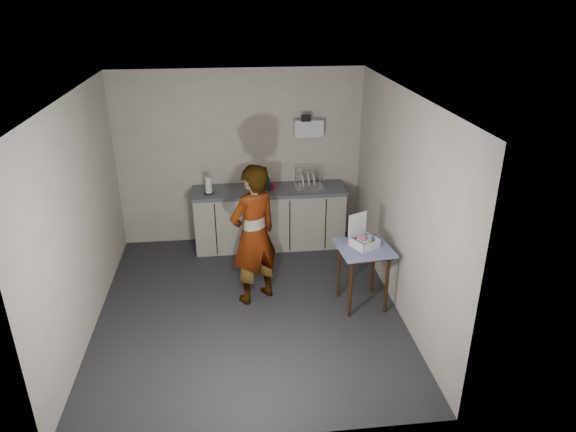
{
  "coord_description": "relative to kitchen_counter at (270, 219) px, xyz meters",
  "views": [
    {
      "loc": [
        -0.14,
        -5.31,
        3.59
      ],
      "look_at": [
        0.53,
        0.45,
        1.02
      ],
      "focal_mm": 32.0,
      "sensor_mm": 36.0,
      "label": 1
    }
  ],
  "objects": [
    {
      "name": "soda_can",
      "position": [
        0.05,
        -0.04,
        0.54
      ],
      "size": [
        0.06,
        0.06,
        0.11
      ],
      "primitive_type": "cylinder",
      "color": "red",
      "rests_on": "kitchen_counter"
    },
    {
      "name": "wall_shelf",
      "position": [
        0.6,
        0.22,
        1.32
      ],
      "size": [
        0.42,
        0.18,
        0.37
      ],
      "color": "white",
      "rests_on": "ground"
    },
    {
      "name": "soap_bottle",
      "position": [
        -0.05,
        -0.08,
        0.63
      ],
      "size": [
        0.16,
        0.16,
        0.29
      ],
      "primitive_type": "imported",
      "rotation": [
        0.0,
        0.0,
        0.58
      ],
      "color": "black",
      "rests_on": "kitchen_counter"
    },
    {
      "name": "standing_man",
      "position": [
        -0.31,
        -1.47,
        0.46
      ],
      "size": [
        0.78,
        0.71,
        1.78
      ],
      "primitive_type": "imported",
      "rotation": [
        0.0,
        0.0,
        3.72
      ],
      "color": "#B2A593",
      "rests_on": "ground"
    },
    {
      "name": "paper_towel",
      "position": [
        -0.87,
        -0.08,
        0.6
      ],
      "size": [
        0.14,
        0.14,
        0.25
      ],
      "color": "black",
      "rests_on": "kitchen_counter"
    },
    {
      "name": "side_table",
      "position": [
        0.99,
        -1.75,
        0.26
      ],
      "size": [
        0.67,
        0.67,
        0.79
      ],
      "rotation": [
        0.0,
        0.0,
        0.1
      ],
      "color": "#391C0D",
      "rests_on": "ground"
    },
    {
      "name": "bakery_box",
      "position": [
        0.98,
        -1.72,
        0.45
      ],
      "size": [
        0.37,
        0.37,
        0.38
      ],
      "rotation": [
        0.0,
        0.0,
        0.47
      ],
      "color": "white",
      "rests_on": "side_table"
    },
    {
      "name": "dark_bottle",
      "position": [
        -0.22,
        -0.03,
        0.6
      ],
      "size": [
        0.07,
        0.07,
        0.24
      ],
      "primitive_type": "cylinder",
      "color": "black",
      "rests_on": "kitchen_counter"
    },
    {
      "name": "ceiling",
      "position": [
        -0.4,
        -1.7,
        2.17
      ],
      "size": [
        3.6,
        4.0,
        0.01
      ],
      "primitive_type": "cube",
      "color": "white",
      "rests_on": "wall_back"
    },
    {
      "name": "wall_left",
      "position": [
        -2.19,
        -1.7,
        0.87
      ],
      "size": [
        0.02,
        4.0,
        2.6
      ],
      "primitive_type": "cube",
      "color": "beige",
      "rests_on": "ground"
    },
    {
      "name": "wall_right",
      "position": [
        1.39,
        -1.7,
        0.87
      ],
      "size": [
        0.02,
        4.0,
        2.6
      ],
      "primitive_type": "cube",
      "color": "beige",
      "rests_on": "ground"
    },
    {
      "name": "dish_rack",
      "position": [
        0.58,
        -0.01,
        0.55
      ],
      "size": [
        0.41,
        0.31,
        0.29
      ],
      "color": "silver",
      "rests_on": "kitchen_counter"
    },
    {
      "name": "kitchen_counter",
      "position": [
        0.0,
        0.0,
        0.0
      ],
      "size": [
        2.24,
        0.62,
        0.91
      ],
      "color": "black",
      "rests_on": "ground"
    },
    {
      "name": "wall_back",
      "position": [
        -0.4,
        0.29,
        0.87
      ],
      "size": [
        3.6,
        0.02,
        2.6
      ],
      "primitive_type": "cube",
      "color": "beige",
      "rests_on": "ground"
    },
    {
      "name": "ground",
      "position": [
        -0.4,
        -1.7,
        -0.43
      ],
      "size": [
        4.0,
        4.0,
        0.0
      ],
      "primitive_type": "plane",
      "color": "#25252A",
      "rests_on": "ground"
    }
  ]
}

